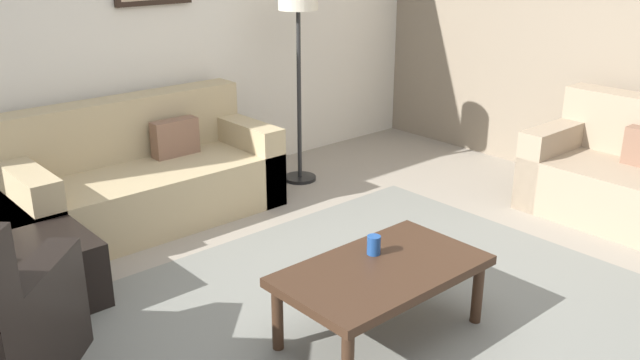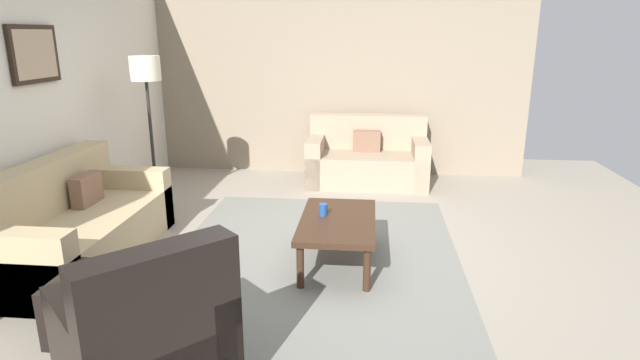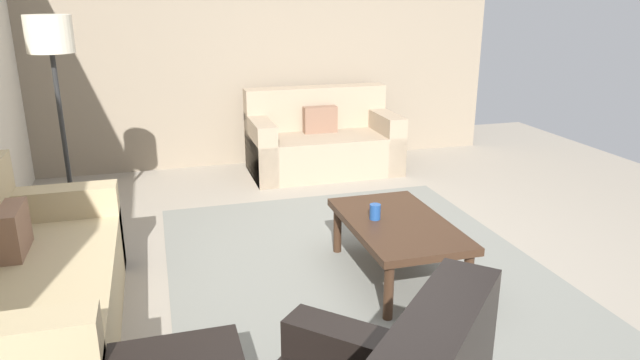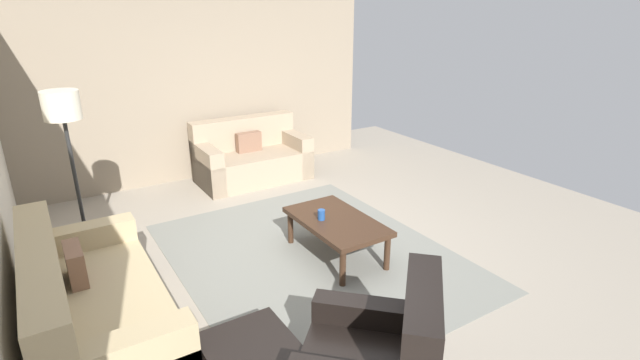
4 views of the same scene
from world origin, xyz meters
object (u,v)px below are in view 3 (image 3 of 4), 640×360
Objects in this scene: cup at (375,212)px; couch_main at (10,297)px; couch_loveseat at (321,143)px; lamp_standing at (53,59)px; coffee_table at (397,228)px.

couch_main is at bearing 96.38° from cup.
cup is (0.24, -2.19, 0.16)m from couch_main.
couch_main is 3.75m from couch_loveseat.
couch_main is 1.80m from lamp_standing.
coffee_table is (-2.58, 0.22, 0.06)m from couch_loveseat.
couch_loveseat reaches higher than cup.
coffee_table is (0.17, -2.32, 0.06)m from couch_main.
cup is 0.06× the size of lamp_standing.
lamp_standing reaches higher than cup.
cup is (-2.51, 0.36, 0.16)m from couch_loveseat.
couch_main is 2.33m from coffee_table.
lamp_standing is at bearing 119.69° from couch_loveseat.
couch_loveseat is (2.75, -2.54, 0.00)m from couch_main.
lamp_standing is (1.23, 2.15, 1.05)m from coffee_table.
cup is at bearing 171.94° from couch_loveseat.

